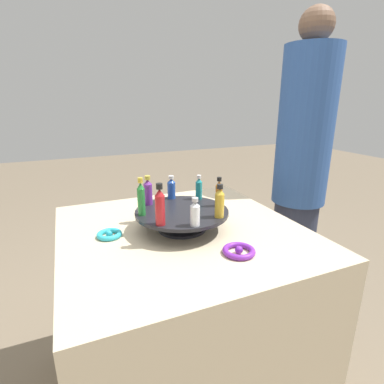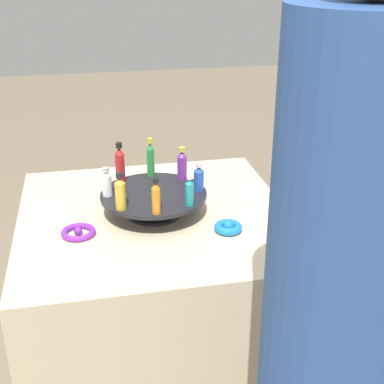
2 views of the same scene
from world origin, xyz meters
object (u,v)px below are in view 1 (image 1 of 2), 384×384
Objects in this scene: bottle_clear at (195,213)px; bottle_orange at (219,193)px; bottle_blue at (171,188)px; bottle_purple at (148,191)px; bottle_red at (160,206)px; ribbon_bow_teal at (109,234)px; person_figure at (300,176)px; bottle_teal at (199,188)px; ribbon_bow_purple at (239,251)px; bottle_gold at (220,202)px; bottle_green at (141,198)px; ribbon_bow_blue at (199,203)px; display_stand at (182,216)px.

bottle_clear is 0.21m from bottle_orange.
bottle_blue is 0.11m from bottle_purple.
bottle_red reaches higher than bottle_blue.
bottle_clear reaches higher than ribbon_bow_teal.
bottle_purple is at bearing -117.00° from bottle_orange.
bottle_red reaches higher than bottle_orange.
person_figure reaches higher than bottle_blue.
bottle_clear is at bearing 8.83° from person_figure.
bottle_teal is 0.39m from ribbon_bow_teal.
person_figure is (-0.50, 0.69, 0.06)m from ribbon_bow_purple.
bottle_clear is 0.95× the size of bottle_teal.
bottle_purple reaches higher than bottle_teal.
bottle_gold reaches higher than bottle_purple.
bottle_gold is 0.11m from bottle_orange.
bottle_green reaches higher than bottle_blue.
bottle_orange is at bearing 153.00° from bottle_gold.
bottle_orange is (0.02, 0.29, -0.01)m from bottle_green.
bottle_teal is at bearing 63.00° from bottle_blue.
ribbon_bow_purple is at bearing -8.54° from ribbon_bow_blue.
display_stand is 0.16m from bottle_blue.
bottle_orange is 1.19× the size of bottle_blue.
bottle_gold is (0.12, 0.24, -0.01)m from bottle_green.
bottle_teal is at bearing 130.50° from bottle_red.
bottle_purple is 0.07× the size of person_figure.
display_stand is 0.82m from person_figure.
ribbon_bow_teal is (-0.29, -0.36, -0.00)m from ribbon_bow_purple.
bottle_clear is 0.83× the size of bottle_purple.
ribbon_bow_teal is at bearing -97.09° from bottle_orange.
bottle_blue is 0.06× the size of person_figure.
bottle_clear is at bearing 63.00° from bottle_red.
bottle_green reaches higher than ribbon_bow_teal.
person_figure reaches higher than bottle_gold.
bottle_red reaches higher than bottle_green.
bottle_green is at bearing -27.00° from bottle_purple.
bottle_blue is 1.08× the size of ribbon_bow_teal.
bottle_red is at bearing -42.46° from ribbon_bow_blue.
bottle_orange is 0.07× the size of person_figure.
bottle_purple is at bearing -94.50° from bottle_teal.
bottle_red is 0.27m from bottle_orange.
bottle_gold is at bearing 40.50° from bottle_purple.
ribbon_bow_blue reaches higher than ribbon_bow_teal.
bottle_clear is 0.11m from bottle_gold.
display_stand is 3.01× the size of bottle_purple.
ribbon_bow_purple is 0.06× the size of person_figure.
bottle_gold is 0.21m from bottle_teal.
ribbon_bow_blue is (-0.09, 0.26, -0.11)m from bottle_purple.
bottle_green is 1.15× the size of bottle_gold.
person_figure is at bearing 116.49° from bottle_clear.
person_figure is (-0.25, 0.79, 0.01)m from display_stand.
bottle_green is at bearing -162.00° from bottle_red.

